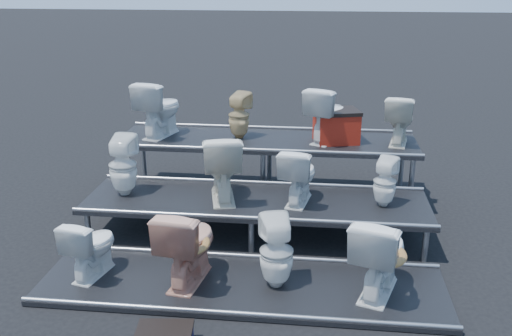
# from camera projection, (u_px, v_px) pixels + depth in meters

# --- Properties ---
(ground) EXTENTS (80.00, 80.00, 0.00)m
(ground) POSITION_uv_depth(u_px,v_px,m) (256.00, 234.00, 7.16)
(ground) COLOR black
(ground) RESTS_ON ground
(tier_front) EXTENTS (4.20, 1.20, 0.06)m
(tier_front) POSITION_uv_depth(u_px,v_px,m) (242.00, 285.00, 5.93)
(tier_front) COLOR black
(tier_front) RESTS_ON ground
(tier_mid) EXTENTS (4.20, 1.20, 0.46)m
(tier_mid) POSITION_uv_depth(u_px,v_px,m) (256.00, 217.00, 7.08)
(tier_mid) COLOR black
(tier_mid) RESTS_ON ground
(tier_back) EXTENTS (4.20, 1.20, 0.86)m
(tier_back) POSITION_uv_depth(u_px,v_px,m) (266.00, 167.00, 8.23)
(tier_back) COLOR black
(tier_back) RESTS_ON ground
(toilet_0) EXTENTS (0.50, 0.71, 0.66)m
(toilet_0) POSITION_uv_depth(u_px,v_px,m) (91.00, 246.00, 5.98)
(toilet_0) COLOR white
(toilet_0) RESTS_ON tier_front
(toilet_1) EXTENTS (0.59, 0.89, 0.84)m
(toilet_1) POSITION_uv_depth(u_px,v_px,m) (188.00, 244.00, 5.84)
(toilet_1) COLOR tan
(toilet_1) RESTS_ON tier_front
(toilet_2) EXTENTS (0.43, 0.43, 0.76)m
(toilet_2) POSITION_uv_depth(u_px,v_px,m) (276.00, 252.00, 5.75)
(toilet_2) COLOR white
(toilet_2) RESTS_ON tier_front
(toilet_3) EXTENTS (0.71, 0.94, 0.85)m
(toilet_3) POSITION_uv_depth(u_px,v_px,m) (380.00, 254.00, 5.63)
(toilet_3) COLOR white
(toilet_3) RESTS_ON tier_front
(toilet_4) EXTENTS (0.36, 0.37, 0.76)m
(toilet_4) POSITION_uv_depth(u_px,v_px,m) (123.00, 165.00, 7.06)
(toilet_4) COLOR white
(toilet_4) RESTS_ON tier_mid
(toilet_5) EXTENTS (0.64, 0.90, 0.84)m
(toilet_5) POSITION_uv_depth(u_px,v_px,m) (222.00, 166.00, 6.91)
(toilet_5) COLOR silver
(toilet_5) RESTS_ON tier_mid
(toilet_6) EXTENTS (0.51, 0.74, 0.70)m
(toilet_6) POSITION_uv_depth(u_px,v_px,m) (298.00, 175.00, 6.83)
(toilet_6) COLOR white
(toilet_6) RESTS_ON tier_mid
(toilet_7) EXTENTS (0.36, 0.36, 0.60)m
(toilet_7) POSITION_uv_depth(u_px,v_px,m) (385.00, 182.00, 6.74)
(toilet_7) COLOR white
(toilet_7) RESTS_ON tier_mid
(toilet_8) EXTENTS (0.65, 0.88, 0.80)m
(toilet_8) POSITION_uv_depth(u_px,v_px,m) (159.00, 108.00, 8.12)
(toilet_8) COLOR white
(toilet_8) RESTS_ON tier_back
(toilet_9) EXTENTS (0.39, 0.39, 0.66)m
(toilet_9) POSITION_uv_depth(u_px,v_px,m) (239.00, 116.00, 8.02)
(toilet_9) COLOR tan
(toilet_9) RESTS_ON tier_back
(toilet_10) EXTENTS (0.70, 0.87, 0.77)m
(toilet_10) POSITION_uv_depth(u_px,v_px,m) (327.00, 114.00, 7.87)
(toilet_10) COLOR white
(toilet_10) RESTS_ON tier_back
(toilet_11) EXTENTS (0.51, 0.73, 0.68)m
(toilet_11) POSITION_uv_depth(u_px,v_px,m) (400.00, 119.00, 7.78)
(toilet_11) COLOR silver
(toilet_11) RESTS_ON tier_back
(red_crate) EXTENTS (0.66, 0.58, 0.41)m
(red_crate) POSITION_uv_depth(u_px,v_px,m) (336.00, 128.00, 7.89)
(red_crate) COLOR #9C2011
(red_crate) RESTS_ON tier_back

